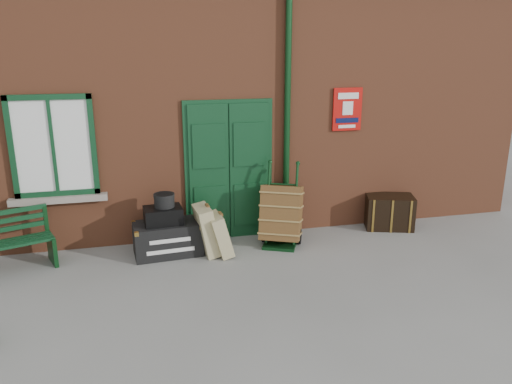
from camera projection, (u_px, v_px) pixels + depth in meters
name	position (u px, v px, depth m)	size (l,w,h in m)	color
ground	(271.00, 271.00, 7.03)	(80.00, 80.00, 0.00)	gray
station_building	(223.00, 94.00, 9.67)	(10.30, 4.30, 4.36)	brown
houdini_trunk	(168.00, 239.00, 7.55)	(1.00, 0.55, 0.50)	black
strongbox	(163.00, 215.00, 7.43)	(0.55, 0.40, 0.25)	black
hatbox	(164.00, 200.00, 7.40)	(0.30, 0.30, 0.20)	black
suitcase_back	(207.00, 230.00, 7.52)	(0.21, 0.53, 0.74)	tan
suitcase_front	(220.00, 235.00, 7.49)	(0.19, 0.48, 0.64)	tan
porter_trolley	(281.00, 214.00, 7.88)	(0.85, 0.87, 1.29)	black
dark_trunk	(389.00, 212.00, 8.65)	(0.79, 0.52, 0.57)	black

